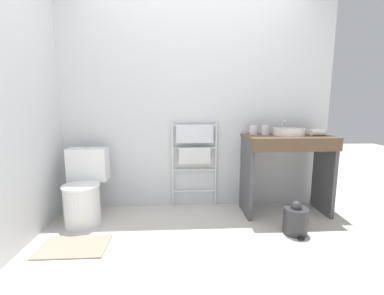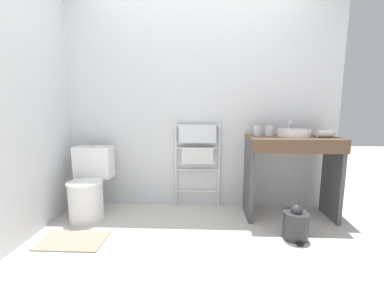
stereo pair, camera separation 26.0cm
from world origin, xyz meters
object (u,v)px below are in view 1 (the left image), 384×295
(toilet, at_px, (84,190))
(cup_near_edge, at_px, (265,130))
(sink_basin, at_px, (289,132))
(cup_near_wall, at_px, (254,130))
(towel_radiator, at_px, (195,148))
(trash_bin, at_px, (295,220))
(hair_dryer, at_px, (318,132))

(toilet, bearing_deg, cup_near_edge, 5.31)
(sink_basin, bearing_deg, cup_near_wall, 165.68)
(towel_radiator, bearing_deg, trash_bin, -38.03)
(cup_near_edge, height_order, trash_bin, cup_near_edge)
(toilet, bearing_deg, sink_basin, 3.14)
(sink_basin, distance_m, cup_near_edge, 0.25)
(towel_radiator, relative_size, cup_near_wall, 9.69)
(toilet, height_order, towel_radiator, towel_radiator)
(cup_near_wall, relative_size, trash_bin, 0.33)
(hair_dryer, relative_size, trash_bin, 0.61)
(toilet, distance_m, hair_dryer, 2.52)
(towel_radiator, bearing_deg, cup_near_edge, -9.94)
(hair_dryer, bearing_deg, trash_bin, -132.12)
(cup_near_wall, bearing_deg, towel_radiator, 170.98)
(toilet, distance_m, trash_bin, 2.10)
(cup_near_wall, height_order, trash_bin, cup_near_wall)
(trash_bin, bearing_deg, towel_radiator, 141.97)
(hair_dryer, distance_m, trash_bin, 0.97)
(sink_basin, bearing_deg, toilet, -176.86)
(toilet, height_order, cup_near_wall, cup_near_wall)
(toilet, relative_size, towel_radiator, 0.75)
(cup_near_edge, bearing_deg, hair_dryer, -13.69)
(cup_near_edge, bearing_deg, trash_bin, -77.21)
(sink_basin, distance_m, cup_near_wall, 0.37)
(cup_near_wall, bearing_deg, sink_basin, -14.32)
(cup_near_wall, xyz_separation_m, hair_dryer, (0.65, -0.16, -0.02))
(towel_radiator, xyz_separation_m, sink_basin, (1.01, -0.20, 0.21))
(cup_near_wall, xyz_separation_m, trash_bin, (0.25, -0.60, -0.79))
(towel_radiator, relative_size, hair_dryer, 5.25)
(towel_radiator, height_order, trash_bin, towel_radiator)
(cup_near_edge, distance_m, hair_dryer, 0.54)
(cup_near_edge, relative_size, trash_bin, 0.34)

